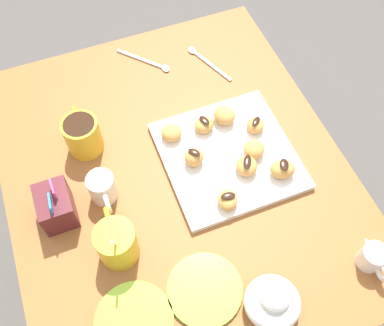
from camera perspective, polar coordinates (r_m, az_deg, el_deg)
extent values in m
plane|color=#514C47|center=(1.70, -1.27, -13.63)|extent=(8.00, 8.00, 0.00)
cube|color=#935628|center=(1.04, -2.03, -1.58)|extent=(0.92, 0.77, 0.04)
cube|color=#935628|center=(1.36, 18.57, -18.86)|extent=(0.07, 0.07, 0.71)
cube|color=#935628|center=(1.62, 4.29, 7.11)|extent=(0.07, 0.07, 0.71)
cube|color=#935628|center=(1.56, -18.03, 0.02)|extent=(0.07, 0.07, 0.71)
cube|color=white|center=(1.04, 4.69, 0.94)|extent=(0.30, 0.30, 0.02)
cylinder|color=gold|center=(0.91, -9.67, -10.27)|extent=(0.08, 0.08, 0.10)
torus|color=gold|center=(0.92, -10.60, -7.35)|extent=(0.06, 0.01, 0.06)
cylinder|color=#331E11|center=(0.87, -10.08, -9.28)|extent=(0.07, 0.07, 0.01)
cylinder|color=silver|center=(0.87, -9.73, -10.35)|extent=(0.04, 0.01, 0.13)
cylinder|color=gold|center=(1.05, -13.91, 3.44)|extent=(0.08, 0.08, 0.09)
torus|color=gold|center=(1.08, -14.61, 5.67)|extent=(0.06, 0.01, 0.06)
cylinder|color=#331E11|center=(1.02, -14.38, 4.71)|extent=(0.07, 0.07, 0.01)
cylinder|color=white|center=(0.98, -11.50, -3.18)|extent=(0.06, 0.06, 0.07)
cone|color=white|center=(0.97, -12.19, -1.07)|extent=(0.02, 0.02, 0.02)
torus|color=white|center=(0.96, -10.91, -5.06)|extent=(0.05, 0.01, 0.05)
cylinder|color=white|center=(0.95, -11.81, -2.34)|extent=(0.05, 0.05, 0.01)
cube|color=#561E23|center=(0.98, -17.14, -5.36)|extent=(0.09, 0.07, 0.08)
cube|color=#EA4C93|center=(0.94, -17.49, -3.19)|extent=(0.04, 0.01, 0.03)
cube|color=#2D84D1|center=(0.92, -17.80, -5.03)|extent=(0.04, 0.01, 0.03)
ellipsoid|color=white|center=(0.89, 10.33, -17.31)|extent=(0.11, 0.11, 0.06)
sphere|color=silver|center=(0.87, 10.56, -16.97)|extent=(0.06, 0.06, 0.06)
ellipsoid|color=green|center=(0.86, 10.38, -15.97)|extent=(0.02, 0.03, 0.01)
cylinder|color=white|center=(0.98, 22.22, -11.18)|extent=(0.05, 0.05, 0.05)
cone|color=white|center=(0.96, 21.79, -9.58)|extent=(0.02, 0.02, 0.02)
torus|color=white|center=(0.97, 23.40, -12.92)|extent=(0.04, 0.01, 0.04)
cylinder|color=black|center=(0.96, 22.64, -10.73)|extent=(0.04, 0.04, 0.01)
cylinder|color=#9EC633|center=(0.91, 1.64, -16.06)|extent=(0.15, 0.15, 0.01)
cylinder|color=#9EC633|center=(0.90, -7.47, -19.57)|extent=(0.15, 0.15, 0.01)
cube|color=silver|center=(1.22, 2.48, 12.52)|extent=(0.14, 0.06, 0.00)
ellipsoid|color=silver|center=(1.25, -0.01, 14.37)|extent=(0.03, 0.02, 0.01)
cube|color=silver|center=(1.24, -6.56, 13.16)|extent=(0.12, 0.11, 0.00)
ellipsoid|color=silver|center=(1.21, -3.43, 12.13)|extent=(0.03, 0.02, 0.01)
ellipsoid|color=#D19347|center=(1.04, -2.66, 3.95)|extent=(0.07, 0.07, 0.03)
ellipsoid|color=#D19347|center=(1.00, 11.62, -0.80)|extent=(0.06, 0.07, 0.04)
ellipsoid|color=black|center=(0.99, 11.83, -0.19)|extent=(0.04, 0.03, 0.00)
ellipsoid|color=#D19347|center=(1.02, 8.02, 1.79)|extent=(0.07, 0.07, 0.04)
ellipsoid|color=#D19347|center=(1.00, 0.19, 0.92)|extent=(0.06, 0.06, 0.04)
ellipsoid|color=black|center=(0.98, 0.19, 1.59)|extent=(0.03, 0.03, 0.00)
ellipsoid|color=#D19347|center=(1.07, 4.21, 6.16)|extent=(0.07, 0.06, 0.04)
ellipsoid|color=#D19347|center=(1.05, 1.57, 4.96)|extent=(0.06, 0.06, 0.03)
ellipsoid|color=black|center=(1.04, 1.60, 5.54)|extent=(0.03, 0.03, 0.00)
ellipsoid|color=#D19347|center=(0.95, 4.61, -4.75)|extent=(0.06, 0.06, 0.03)
ellipsoid|color=black|center=(0.94, 4.69, -4.28)|extent=(0.02, 0.03, 0.00)
ellipsoid|color=#D19347|center=(1.06, 8.18, 4.83)|extent=(0.06, 0.06, 0.03)
ellipsoid|color=black|center=(1.05, 8.29, 5.35)|extent=(0.03, 0.03, 0.00)
ellipsoid|color=#D19347|center=(1.00, 7.06, -0.37)|extent=(0.06, 0.06, 0.03)
ellipsoid|color=black|center=(0.98, 7.17, 0.18)|extent=(0.04, 0.03, 0.00)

